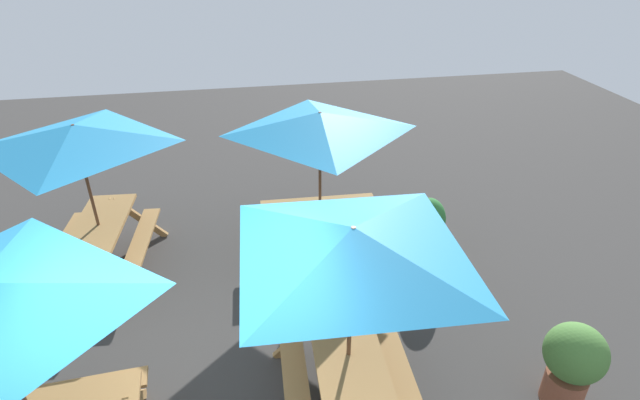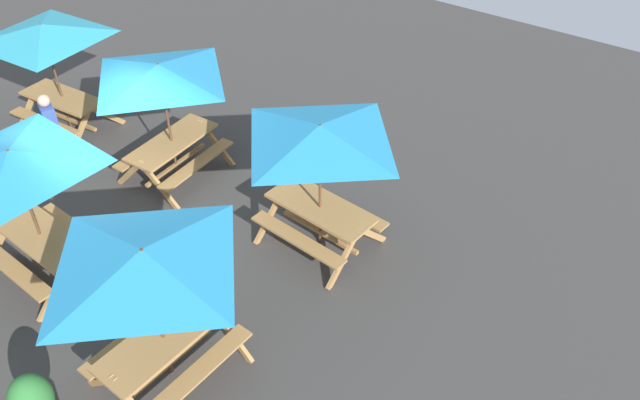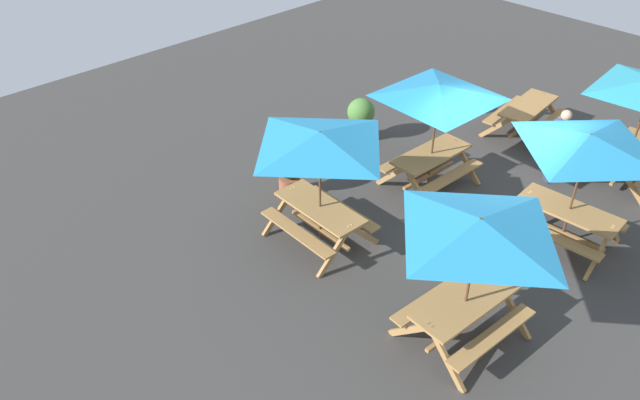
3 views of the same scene
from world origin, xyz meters
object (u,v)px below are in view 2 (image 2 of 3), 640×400
picnic_table_0 (146,269)px  picnic_table_1 (320,143)px  picnic_table_4 (161,81)px  picnic_table_2 (45,40)px  person_standing (54,133)px  picnic_table_5 (15,169)px

picnic_table_0 → picnic_table_1: (0.11, 3.25, 0.00)m
picnic_table_4 → picnic_table_2: bearing=90.0°
picnic_table_4 → person_standing: (-1.77, -1.20, -1.10)m
picnic_table_4 → picnic_table_5: bearing=-178.9°
person_standing → picnic_table_0: bearing=-178.6°
picnic_table_0 → person_standing: (-4.95, 1.98, -1.10)m
picnic_table_1 → picnic_table_4: 3.29m
picnic_table_1 → picnic_table_4: same height
picnic_table_0 → picnic_table_2: same height
picnic_table_5 → picnic_table_4: bearing=97.2°
picnic_table_1 → person_standing: size_ratio=1.40×
picnic_table_0 → picnic_table_5: bearing=87.5°
picnic_table_1 → picnic_table_4: size_ratio=1.00×
picnic_table_1 → person_standing: picnic_table_1 is taller
picnic_table_1 → picnic_table_0: bearing=-87.6°
picnic_table_0 → picnic_table_5: (-2.95, 0.25, 0.00)m
picnic_table_4 → picnic_table_5: 2.94m
picnic_table_1 → person_standing: 5.33m
picnic_table_0 → person_standing: size_ratio=1.40×
person_standing → picnic_table_4: bearing=-122.6°
picnic_table_5 → person_standing: (-2.00, 1.73, -1.10)m
picnic_table_2 → picnic_table_4: bearing=-1.3°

